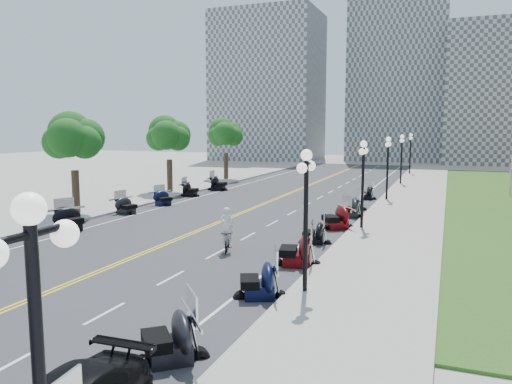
% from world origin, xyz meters
% --- Properties ---
extents(ground, '(160.00, 160.00, 0.00)m').
position_xyz_m(ground, '(0.00, 0.00, 0.00)').
color(ground, gray).
extents(road, '(16.00, 90.00, 0.01)m').
position_xyz_m(road, '(0.00, 10.00, 0.00)').
color(road, '#333335').
rests_on(road, ground).
extents(centerline_yellow_a, '(0.12, 90.00, 0.00)m').
position_xyz_m(centerline_yellow_a, '(-0.12, 10.00, 0.01)').
color(centerline_yellow_a, yellow).
rests_on(centerline_yellow_a, road).
extents(centerline_yellow_b, '(0.12, 90.00, 0.00)m').
position_xyz_m(centerline_yellow_b, '(0.12, 10.00, 0.01)').
color(centerline_yellow_b, yellow).
rests_on(centerline_yellow_b, road).
extents(edge_line_north, '(0.12, 90.00, 0.00)m').
position_xyz_m(edge_line_north, '(6.40, 10.00, 0.01)').
color(edge_line_north, white).
rests_on(edge_line_north, road).
extents(edge_line_south, '(0.12, 90.00, 0.00)m').
position_xyz_m(edge_line_south, '(-6.40, 10.00, 0.01)').
color(edge_line_south, white).
rests_on(edge_line_south, road).
extents(lane_dash_3, '(0.12, 2.00, 0.00)m').
position_xyz_m(lane_dash_3, '(3.20, -12.00, 0.01)').
color(lane_dash_3, white).
rests_on(lane_dash_3, road).
extents(lane_dash_4, '(0.12, 2.00, 0.00)m').
position_xyz_m(lane_dash_4, '(3.20, -8.00, 0.01)').
color(lane_dash_4, white).
rests_on(lane_dash_4, road).
extents(lane_dash_5, '(0.12, 2.00, 0.00)m').
position_xyz_m(lane_dash_5, '(3.20, -4.00, 0.01)').
color(lane_dash_5, white).
rests_on(lane_dash_5, road).
extents(lane_dash_6, '(0.12, 2.00, 0.00)m').
position_xyz_m(lane_dash_6, '(3.20, 0.00, 0.01)').
color(lane_dash_6, white).
rests_on(lane_dash_6, road).
extents(lane_dash_7, '(0.12, 2.00, 0.00)m').
position_xyz_m(lane_dash_7, '(3.20, 4.00, 0.01)').
color(lane_dash_7, white).
rests_on(lane_dash_7, road).
extents(lane_dash_8, '(0.12, 2.00, 0.00)m').
position_xyz_m(lane_dash_8, '(3.20, 8.00, 0.01)').
color(lane_dash_8, white).
rests_on(lane_dash_8, road).
extents(lane_dash_9, '(0.12, 2.00, 0.00)m').
position_xyz_m(lane_dash_9, '(3.20, 12.00, 0.01)').
color(lane_dash_9, white).
rests_on(lane_dash_9, road).
extents(lane_dash_10, '(0.12, 2.00, 0.00)m').
position_xyz_m(lane_dash_10, '(3.20, 16.00, 0.01)').
color(lane_dash_10, white).
rests_on(lane_dash_10, road).
extents(lane_dash_11, '(0.12, 2.00, 0.00)m').
position_xyz_m(lane_dash_11, '(3.20, 20.00, 0.01)').
color(lane_dash_11, white).
rests_on(lane_dash_11, road).
extents(lane_dash_12, '(0.12, 2.00, 0.00)m').
position_xyz_m(lane_dash_12, '(3.20, 24.00, 0.01)').
color(lane_dash_12, white).
rests_on(lane_dash_12, road).
extents(lane_dash_13, '(0.12, 2.00, 0.00)m').
position_xyz_m(lane_dash_13, '(3.20, 28.00, 0.01)').
color(lane_dash_13, white).
rests_on(lane_dash_13, road).
extents(lane_dash_14, '(0.12, 2.00, 0.00)m').
position_xyz_m(lane_dash_14, '(3.20, 32.00, 0.01)').
color(lane_dash_14, white).
rests_on(lane_dash_14, road).
extents(lane_dash_15, '(0.12, 2.00, 0.00)m').
position_xyz_m(lane_dash_15, '(3.20, 36.00, 0.01)').
color(lane_dash_15, white).
rests_on(lane_dash_15, road).
extents(lane_dash_16, '(0.12, 2.00, 0.00)m').
position_xyz_m(lane_dash_16, '(3.20, 40.00, 0.01)').
color(lane_dash_16, white).
rests_on(lane_dash_16, road).
extents(lane_dash_17, '(0.12, 2.00, 0.00)m').
position_xyz_m(lane_dash_17, '(3.20, 44.00, 0.01)').
color(lane_dash_17, white).
rests_on(lane_dash_17, road).
extents(lane_dash_18, '(0.12, 2.00, 0.00)m').
position_xyz_m(lane_dash_18, '(3.20, 48.00, 0.01)').
color(lane_dash_18, white).
rests_on(lane_dash_18, road).
extents(lane_dash_19, '(0.12, 2.00, 0.00)m').
position_xyz_m(lane_dash_19, '(3.20, 52.00, 0.01)').
color(lane_dash_19, white).
rests_on(lane_dash_19, road).
extents(sidewalk_north, '(5.00, 90.00, 0.15)m').
position_xyz_m(sidewalk_north, '(10.50, 10.00, 0.07)').
color(sidewalk_north, '#9E9991').
rests_on(sidewalk_north, ground).
extents(sidewalk_south, '(5.00, 90.00, 0.15)m').
position_xyz_m(sidewalk_south, '(-10.50, 10.00, 0.07)').
color(sidewalk_south, '#9E9991').
rests_on(sidewalk_south, ground).
extents(lawn, '(9.00, 60.00, 0.10)m').
position_xyz_m(lawn, '(17.50, 18.00, 0.05)').
color(lawn, '#356023').
rests_on(lawn, ground).
extents(distant_block_a, '(18.00, 14.00, 26.00)m').
position_xyz_m(distant_block_a, '(-18.00, 62.00, 13.00)').
color(distant_block_a, gray).
rests_on(distant_block_a, ground).
extents(distant_block_b, '(16.00, 12.00, 30.00)m').
position_xyz_m(distant_block_b, '(4.00, 68.00, 15.00)').
color(distant_block_b, gray).
rests_on(distant_block_b, ground).
extents(street_lamp_1, '(0.50, 1.20, 4.90)m').
position_xyz_m(street_lamp_1, '(8.60, -8.00, 2.60)').
color(street_lamp_1, black).
rests_on(street_lamp_1, sidewalk_north).
extents(street_lamp_2, '(0.50, 1.20, 4.90)m').
position_xyz_m(street_lamp_2, '(8.60, 4.00, 2.60)').
color(street_lamp_2, black).
rests_on(street_lamp_2, sidewalk_north).
extents(street_lamp_3, '(0.50, 1.20, 4.90)m').
position_xyz_m(street_lamp_3, '(8.60, 16.00, 2.60)').
color(street_lamp_3, black).
rests_on(street_lamp_3, sidewalk_north).
extents(street_lamp_4, '(0.50, 1.20, 4.90)m').
position_xyz_m(street_lamp_4, '(8.60, 28.00, 2.60)').
color(street_lamp_4, black).
rests_on(street_lamp_4, sidewalk_north).
extents(street_lamp_5, '(0.50, 1.20, 4.90)m').
position_xyz_m(street_lamp_5, '(8.60, 40.00, 2.60)').
color(street_lamp_5, black).
rests_on(street_lamp_5, sidewalk_north).
extents(tree_2, '(4.80, 4.80, 9.20)m').
position_xyz_m(tree_2, '(-10.00, 2.00, 4.75)').
color(tree_2, '#235619').
rests_on(tree_2, sidewalk_south).
extents(tree_3, '(4.80, 4.80, 9.20)m').
position_xyz_m(tree_3, '(-10.00, 14.00, 4.75)').
color(tree_3, '#235619').
rests_on(tree_3, sidewalk_south).
extents(tree_4, '(4.80, 4.80, 9.20)m').
position_xyz_m(tree_4, '(-10.00, 26.00, 4.75)').
color(tree_4, '#235619').
rests_on(tree_4, sidewalk_south).
extents(motorcycle_n_2, '(2.89, 2.89, 1.43)m').
position_xyz_m(motorcycle_n_2, '(6.78, -14.04, 0.72)').
color(motorcycle_n_2, black).
rests_on(motorcycle_n_2, road).
extents(motorcycle_n_3, '(2.67, 2.67, 1.41)m').
position_xyz_m(motorcycle_n_3, '(7.20, -8.84, 0.71)').
color(motorcycle_n_3, black).
rests_on(motorcycle_n_3, road).
extents(motorcycle_n_4, '(2.64, 2.64, 1.55)m').
position_xyz_m(motorcycle_n_4, '(7.27, -4.52, 0.78)').
color(motorcycle_n_4, '#590A0C').
rests_on(motorcycle_n_4, road).
extents(motorcycle_n_5, '(2.06, 2.06, 1.25)m').
position_xyz_m(motorcycle_n_5, '(6.92, -0.25, 0.63)').
color(motorcycle_n_5, black).
rests_on(motorcycle_n_5, road).
extents(motorcycle_n_6, '(3.07, 3.07, 1.55)m').
position_xyz_m(motorcycle_n_6, '(7.20, 3.70, 0.77)').
color(motorcycle_n_6, '#590A0C').
rests_on(motorcycle_n_6, road).
extents(motorcycle_n_7, '(2.65, 2.65, 1.46)m').
position_xyz_m(motorcycle_n_7, '(7.18, 7.71, 0.73)').
color(motorcycle_n_7, black).
rests_on(motorcycle_n_7, road).
extents(motorcycle_n_8, '(1.95, 1.95, 1.28)m').
position_xyz_m(motorcycle_n_8, '(6.95, 10.98, 0.64)').
color(motorcycle_n_8, black).
rests_on(motorcycle_n_8, road).
extents(motorcycle_n_9, '(2.18, 2.18, 1.25)m').
position_xyz_m(motorcycle_n_9, '(6.91, 16.33, 0.62)').
color(motorcycle_n_9, black).
rests_on(motorcycle_n_9, road).
extents(motorcycle_s_5, '(2.79, 2.79, 1.48)m').
position_xyz_m(motorcycle_s_5, '(-6.80, -2.28, 0.74)').
color(motorcycle_s_5, black).
rests_on(motorcycle_s_5, road).
extents(motorcycle_s_6, '(2.14, 2.14, 1.28)m').
position_xyz_m(motorcycle_s_6, '(-7.17, 3.58, 0.64)').
color(motorcycle_s_6, black).
rests_on(motorcycle_s_6, road).
extents(motorcycle_s_7, '(2.34, 2.34, 1.24)m').
position_xyz_m(motorcycle_s_7, '(-6.82, 7.71, 0.62)').
color(motorcycle_s_7, black).
rests_on(motorcycle_s_7, road).
extents(motorcycle_s_8, '(2.06, 2.06, 1.34)m').
position_xyz_m(motorcycle_s_8, '(-7.30, 12.76, 0.67)').
color(motorcycle_s_8, black).
rests_on(motorcycle_s_8, road).
extents(motorcycle_s_9, '(2.28, 2.28, 1.49)m').
position_xyz_m(motorcycle_s_9, '(-6.82, 17.30, 0.75)').
color(motorcycle_s_9, black).
rests_on(motorcycle_s_9, road).
extents(bicycle, '(1.03, 1.77, 1.03)m').
position_xyz_m(bicycle, '(3.54, -3.47, 0.51)').
color(bicycle, '#A51414').
rests_on(bicycle, road).
extents(cyclist_rider, '(0.65, 0.43, 1.79)m').
position_xyz_m(cyclist_rider, '(3.54, -3.47, 1.92)').
color(cyclist_rider, silver).
rests_on(cyclist_rider, bicycle).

